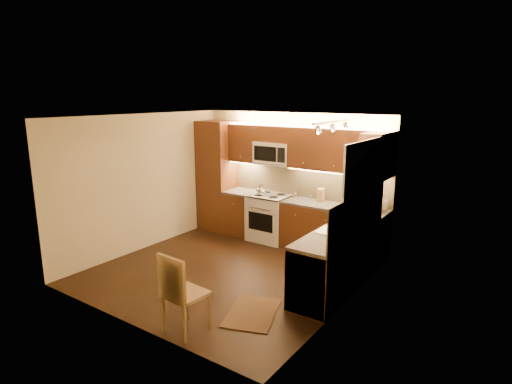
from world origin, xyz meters
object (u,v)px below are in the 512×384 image
Objects in this scene: stove at (270,218)px; knife_block at (321,195)px; sink at (343,224)px; dining_chair at (186,292)px; kettle at (261,190)px; toaster_oven at (375,205)px; microwave at (274,153)px; soap_bottle at (358,219)px.

knife_block is (1.00, 0.17, 0.56)m from stove.
dining_chair is (-1.02, -2.25, -0.47)m from sink.
toaster_oven is at bearing 11.54° from kettle.
sink is at bearing -29.36° from stove.
microwave reaches higher than toaster_oven.
knife_block reaches higher than sink.
toaster_oven is 1.05m from knife_block.
microwave is at bearing -176.05° from toaster_oven.
toaster_oven is (2.06, -0.02, -0.71)m from microwave.
kettle is at bearing -168.96° from toaster_oven.
microwave is 3.44× the size of kettle.
stove is at bearing 172.14° from soap_bottle.
stove is at bearing -172.29° from toaster_oven.
knife_block reaches higher than stove.
soap_bottle reaches higher than sink.
knife_block is (-1.00, 1.30, 0.05)m from sink.
microwave reaches higher than sink.
knife_block reaches higher than dining_chair.
stove is 1.27m from microwave.
kettle is (-0.11, -0.27, -0.69)m from microwave.
kettle is 0.92× the size of knife_block.
microwave is 0.88× the size of sink.
microwave is 3.16× the size of knife_block.
microwave is at bearing 147.79° from sink.
dining_chair is (0.98, -3.51, -1.21)m from microwave.
microwave is 2.48m from sink.
toaster_oven is 2.09× the size of soap_bottle.
stove is 2.13m from toaster_oven.
soap_bottle reaches higher than dining_chair.
microwave is (0.00, 0.14, 1.26)m from stove.
dining_chair is (-1.08, -3.49, -0.50)m from toaster_oven.
soap_bottle is (2.23, -0.68, -0.05)m from kettle.
knife_block is (-1.05, 0.06, 0.01)m from toaster_oven.
dining_chair is (1.09, -3.24, -0.52)m from kettle.
microwave is 3.84m from dining_chair.
stove is 1.07× the size of sink.
kettle is at bearing -130.39° from stove.
kettle is at bearing 176.19° from soap_bottle.
sink is at bearing -88.03° from toaster_oven.
sink is 3.90× the size of kettle.
sink is 5.07× the size of soap_bottle.
soap_bottle is 2.85m from dining_chair.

